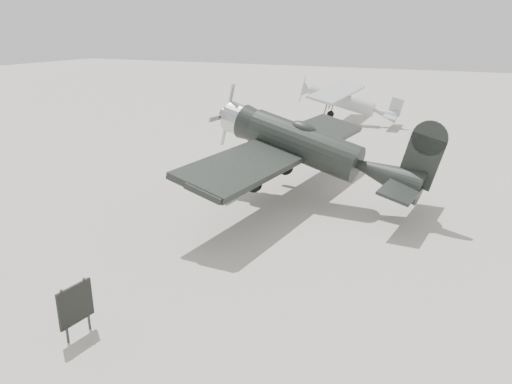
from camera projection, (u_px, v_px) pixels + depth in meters
ground at (223, 264)px, 16.40m from camera, size 160.00×160.00×0.00m
lowwing_monoplane at (314, 149)px, 21.54m from camera, size 9.91×13.85×4.47m
highwing_monoplane at (346, 99)px, 39.03m from camera, size 7.95×11.18×3.18m
sign_board at (76, 305)px, 12.33m from camera, size 0.17×1.02×1.47m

